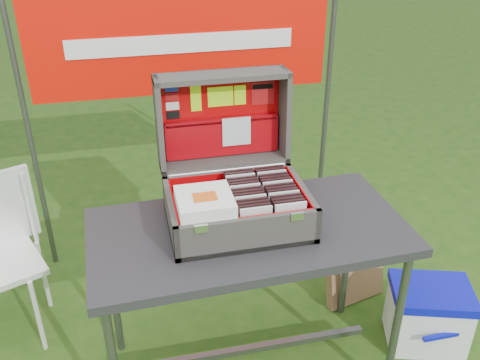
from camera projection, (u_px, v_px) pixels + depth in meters
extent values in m
cube|color=#2B2B2D|center=(249.00, 232.00, 2.19)|extent=(1.31, 0.69, 0.04)
cylinder|color=#59595B|center=(396.00, 327.00, 2.27)|extent=(0.04, 0.04, 0.77)
cylinder|color=#59595B|center=(113.00, 288.00, 2.49)|extent=(0.04, 0.04, 0.77)
cylinder|color=#59595B|center=(348.00, 254.00, 2.72)|extent=(0.04, 0.04, 0.77)
cube|color=#59595B|center=(248.00, 349.00, 2.51)|extent=(1.14, 0.03, 0.03)
cube|color=#3F3C36|center=(238.00, 222.00, 2.19)|extent=(0.56, 0.40, 0.02)
cube|color=#3F3C36|center=(249.00, 235.00, 2.00)|extent=(0.56, 0.02, 0.15)
cube|color=#3F3C36|center=(228.00, 186.00, 2.32)|extent=(0.56, 0.02, 0.15)
cube|color=#3F3C36|center=(171.00, 217.00, 2.11)|extent=(0.02, 0.40, 0.15)
cube|color=#3F3C36|center=(302.00, 201.00, 2.21)|extent=(0.02, 0.40, 0.15)
cube|color=#C0080F|center=(238.00, 219.00, 2.19)|extent=(0.52, 0.36, 0.01)
cube|color=silver|center=(201.00, 229.00, 1.92)|extent=(0.05, 0.01, 0.03)
cube|color=silver|center=(297.00, 216.00, 1.99)|extent=(0.05, 0.01, 0.03)
cylinder|color=silver|center=(228.00, 170.00, 2.30)|extent=(0.51, 0.02, 0.02)
cube|color=#3F3C36|center=(220.00, 115.00, 2.33)|extent=(0.56, 0.04, 0.40)
cube|color=#3F3C36|center=(222.00, 76.00, 2.19)|extent=(0.56, 0.15, 0.03)
cube|color=#3F3C36|center=(224.00, 161.00, 2.36)|extent=(0.56, 0.15, 0.03)
cube|color=#3F3C36|center=(159.00, 125.00, 2.22)|extent=(0.02, 0.17, 0.41)
cube|color=#3F3C36|center=(284.00, 114.00, 2.33)|extent=(0.02, 0.17, 0.41)
cube|color=#C0080F|center=(221.00, 116.00, 2.32)|extent=(0.52, 0.02, 0.35)
cube|color=#C0080F|center=(248.00, 231.00, 2.01)|extent=(0.52, 0.01, 0.13)
cube|color=#C0080F|center=(229.00, 186.00, 2.31)|extent=(0.52, 0.01, 0.13)
cube|color=#C0080F|center=(175.00, 214.00, 2.11)|extent=(0.01, 0.36, 0.13)
cube|color=#C0080F|center=(298.00, 199.00, 2.21)|extent=(0.01, 0.36, 0.13)
cube|color=#95050B|center=(222.00, 138.00, 2.34)|extent=(0.50, 0.04, 0.16)
cube|color=#95050B|center=(222.00, 121.00, 2.30)|extent=(0.49, 0.02, 0.02)
cube|color=silver|center=(236.00, 131.00, 2.32)|extent=(0.13, 0.02, 0.13)
cube|color=#1933B2|center=(171.00, 88.00, 2.21)|extent=(0.06, 0.00, 0.03)
cube|color=#A21013|center=(172.00, 97.00, 2.23)|extent=(0.06, 0.00, 0.03)
cube|color=white|center=(172.00, 106.00, 2.24)|extent=(0.06, 0.00, 0.03)
cube|color=black|center=(173.00, 115.00, 2.26)|extent=(0.06, 0.00, 0.03)
cube|color=#AFEC10|center=(196.00, 99.00, 2.25)|extent=(0.05, 0.01, 0.11)
cube|color=#AFEC10|center=(221.00, 97.00, 2.27)|extent=(0.11, 0.01, 0.09)
cube|color=#AFEC10|center=(240.00, 95.00, 2.29)|extent=(0.05, 0.01, 0.09)
cube|color=#A21013|center=(263.00, 93.00, 2.31)|extent=(0.10, 0.01, 0.10)
cube|color=black|center=(263.00, 86.00, 2.30)|extent=(0.09, 0.00, 0.02)
cube|color=silver|center=(256.00, 224.00, 2.03)|extent=(0.12, 0.01, 0.14)
cube|color=black|center=(255.00, 220.00, 2.04)|extent=(0.12, 0.01, 0.14)
cube|color=black|center=(253.00, 217.00, 2.06)|extent=(0.12, 0.01, 0.14)
cube|color=black|center=(252.00, 214.00, 2.08)|extent=(0.12, 0.01, 0.14)
cube|color=silver|center=(250.00, 211.00, 2.10)|extent=(0.12, 0.01, 0.14)
cube|color=black|center=(249.00, 209.00, 2.12)|extent=(0.12, 0.01, 0.14)
cube|color=black|center=(248.00, 206.00, 2.14)|extent=(0.12, 0.01, 0.14)
cube|color=black|center=(246.00, 203.00, 2.16)|extent=(0.12, 0.01, 0.14)
cube|color=silver|center=(245.00, 200.00, 2.18)|extent=(0.12, 0.01, 0.14)
cube|color=black|center=(244.00, 197.00, 2.20)|extent=(0.12, 0.01, 0.14)
cube|color=black|center=(243.00, 195.00, 2.21)|extent=(0.12, 0.01, 0.14)
cube|color=black|center=(241.00, 192.00, 2.23)|extent=(0.12, 0.01, 0.14)
cube|color=silver|center=(240.00, 189.00, 2.25)|extent=(0.12, 0.01, 0.14)
cube|color=black|center=(239.00, 187.00, 2.27)|extent=(0.12, 0.01, 0.14)
cube|color=black|center=(238.00, 184.00, 2.29)|extent=(0.12, 0.01, 0.14)
cube|color=silver|center=(290.00, 219.00, 2.05)|extent=(0.12, 0.01, 0.14)
cube|color=black|center=(288.00, 216.00, 2.07)|extent=(0.12, 0.01, 0.14)
cube|color=black|center=(287.00, 213.00, 2.09)|extent=(0.12, 0.01, 0.14)
cube|color=black|center=(285.00, 210.00, 2.11)|extent=(0.12, 0.01, 0.14)
cube|color=silver|center=(283.00, 207.00, 2.13)|extent=(0.12, 0.01, 0.14)
cube|color=black|center=(282.00, 205.00, 2.15)|extent=(0.12, 0.01, 0.14)
cube|color=black|center=(280.00, 202.00, 2.17)|extent=(0.12, 0.01, 0.14)
cube|color=black|center=(279.00, 199.00, 2.18)|extent=(0.12, 0.01, 0.14)
cube|color=silver|center=(277.00, 196.00, 2.20)|extent=(0.12, 0.01, 0.14)
cube|color=black|center=(276.00, 194.00, 2.22)|extent=(0.12, 0.01, 0.14)
cube|color=black|center=(274.00, 191.00, 2.24)|extent=(0.12, 0.01, 0.14)
cube|color=black|center=(273.00, 188.00, 2.26)|extent=(0.12, 0.01, 0.14)
cube|color=silver|center=(271.00, 186.00, 2.28)|extent=(0.12, 0.01, 0.14)
cube|color=black|center=(270.00, 183.00, 2.30)|extent=(0.12, 0.01, 0.14)
cube|color=black|center=(268.00, 181.00, 2.32)|extent=(0.12, 0.01, 0.14)
cube|color=white|center=(205.00, 207.00, 2.03)|extent=(0.21, 0.21, 0.00)
cube|color=white|center=(205.00, 205.00, 2.03)|extent=(0.21, 0.21, 0.00)
cube|color=white|center=(205.00, 204.00, 2.03)|extent=(0.21, 0.21, 0.00)
cube|color=white|center=(205.00, 203.00, 2.02)|extent=(0.21, 0.21, 0.00)
cube|color=white|center=(205.00, 202.00, 2.02)|extent=(0.21, 0.21, 0.00)
cube|color=white|center=(205.00, 201.00, 2.02)|extent=(0.21, 0.21, 0.00)
cube|color=white|center=(205.00, 200.00, 2.02)|extent=(0.21, 0.21, 0.00)
cube|color=white|center=(205.00, 199.00, 2.01)|extent=(0.21, 0.21, 0.00)
cube|color=white|center=(205.00, 198.00, 2.01)|extent=(0.21, 0.21, 0.00)
cube|color=white|center=(204.00, 196.00, 2.01)|extent=(0.21, 0.21, 0.00)
cube|color=#D85919|center=(205.00, 197.00, 2.00)|extent=(0.09, 0.07, 0.00)
cube|color=white|center=(427.00, 319.00, 2.65)|extent=(0.43, 0.37, 0.29)
cube|color=#0B10BF|center=(433.00, 293.00, 2.57)|extent=(0.45, 0.39, 0.05)
cube|color=#0B10BF|center=(445.00, 336.00, 2.51)|extent=(0.23, 0.02, 0.02)
cylinder|color=silver|center=(38.00, 316.00, 2.57)|extent=(0.02, 0.02, 0.42)
cylinder|color=silver|center=(44.00, 275.00, 2.85)|extent=(0.02, 0.02, 0.42)
cylinder|color=silver|center=(30.00, 208.00, 2.66)|extent=(0.02, 0.02, 0.39)
cube|color=brown|center=(355.00, 271.00, 2.92)|extent=(0.37, 0.20, 0.37)
cylinder|color=#59595B|center=(30.00, 135.00, 2.88)|extent=(0.03, 0.03, 1.70)
cylinder|color=#59595B|center=(326.00, 109.00, 3.22)|extent=(0.03, 0.03, 1.70)
cube|color=red|center=(182.00, 43.00, 2.82)|extent=(1.60, 0.02, 0.55)
cube|color=white|center=(182.00, 44.00, 2.81)|extent=(1.20, 0.00, 0.10)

